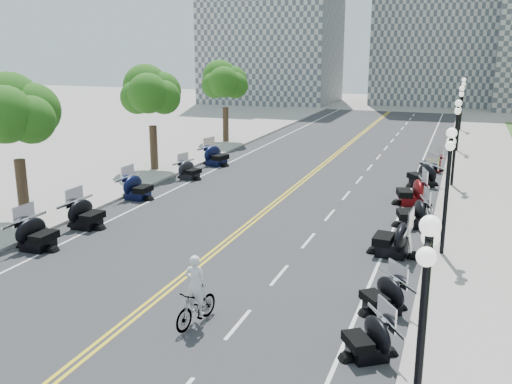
% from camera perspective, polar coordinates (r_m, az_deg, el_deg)
% --- Properties ---
extents(ground, '(160.00, 160.00, 0.00)m').
position_cam_1_polar(ground, '(21.95, -5.68, -7.17)').
color(ground, gray).
extents(road, '(16.00, 90.00, 0.01)m').
position_cam_1_polar(road, '(30.79, 2.41, -0.73)').
color(road, '#333335').
rests_on(road, ground).
extents(centerline_yellow_a, '(0.12, 90.00, 0.00)m').
position_cam_1_polar(centerline_yellow_a, '(30.82, 2.20, -0.70)').
color(centerline_yellow_a, yellow).
rests_on(centerline_yellow_a, road).
extents(centerline_yellow_b, '(0.12, 90.00, 0.00)m').
position_cam_1_polar(centerline_yellow_b, '(30.75, 2.62, -0.74)').
color(centerline_yellow_b, yellow).
rests_on(centerline_yellow_b, road).
extents(edge_line_north, '(0.12, 90.00, 0.00)m').
position_cam_1_polar(edge_line_north, '(29.55, 14.31, -1.82)').
color(edge_line_north, white).
rests_on(edge_line_north, road).
extents(edge_line_south, '(0.12, 90.00, 0.00)m').
position_cam_1_polar(edge_line_south, '(33.23, -8.15, 0.29)').
color(edge_line_south, white).
rests_on(edge_line_south, road).
extents(lane_dash_5, '(0.12, 2.00, 0.00)m').
position_cam_1_polar(lane_dash_5, '(17.42, -1.80, -13.08)').
color(lane_dash_5, white).
rests_on(lane_dash_5, road).
extents(lane_dash_6, '(0.12, 2.00, 0.00)m').
position_cam_1_polar(lane_dash_6, '(20.83, 2.36, -8.29)').
color(lane_dash_6, white).
rests_on(lane_dash_6, road).
extents(lane_dash_7, '(0.12, 2.00, 0.00)m').
position_cam_1_polar(lane_dash_7, '(24.42, 5.25, -4.86)').
color(lane_dash_7, white).
rests_on(lane_dash_7, road).
extents(lane_dash_8, '(0.12, 2.00, 0.00)m').
position_cam_1_polar(lane_dash_8, '(28.13, 7.38, -2.30)').
color(lane_dash_8, white).
rests_on(lane_dash_8, road).
extents(lane_dash_9, '(0.12, 2.00, 0.00)m').
position_cam_1_polar(lane_dash_9, '(31.90, 9.00, -0.35)').
color(lane_dash_9, white).
rests_on(lane_dash_9, road).
extents(lane_dash_10, '(0.12, 2.00, 0.00)m').
position_cam_1_polar(lane_dash_10, '(35.72, 10.27, 1.20)').
color(lane_dash_10, white).
rests_on(lane_dash_10, road).
extents(lane_dash_11, '(0.12, 2.00, 0.00)m').
position_cam_1_polar(lane_dash_11, '(39.58, 11.30, 2.44)').
color(lane_dash_11, white).
rests_on(lane_dash_11, road).
extents(lane_dash_12, '(0.12, 2.00, 0.00)m').
position_cam_1_polar(lane_dash_12, '(43.46, 12.15, 3.46)').
color(lane_dash_12, white).
rests_on(lane_dash_12, road).
extents(lane_dash_13, '(0.12, 2.00, 0.00)m').
position_cam_1_polar(lane_dash_13, '(47.36, 12.86, 4.31)').
color(lane_dash_13, white).
rests_on(lane_dash_13, road).
extents(lane_dash_14, '(0.12, 2.00, 0.00)m').
position_cam_1_polar(lane_dash_14, '(51.28, 13.46, 5.03)').
color(lane_dash_14, white).
rests_on(lane_dash_14, road).
extents(lane_dash_15, '(0.12, 2.00, 0.00)m').
position_cam_1_polar(lane_dash_15, '(55.21, 13.98, 5.65)').
color(lane_dash_15, white).
rests_on(lane_dash_15, road).
extents(lane_dash_16, '(0.12, 2.00, 0.00)m').
position_cam_1_polar(lane_dash_16, '(59.15, 14.43, 6.18)').
color(lane_dash_16, white).
rests_on(lane_dash_16, road).
extents(lane_dash_17, '(0.12, 2.00, 0.00)m').
position_cam_1_polar(lane_dash_17, '(63.10, 14.82, 6.65)').
color(lane_dash_17, white).
rests_on(lane_dash_17, road).
extents(lane_dash_18, '(0.12, 2.00, 0.00)m').
position_cam_1_polar(lane_dash_18, '(67.05, 15.17, 7.06)').
color(lane_dash_18, white).
rests_on(lane_dash_18, road).
extents(lane_dash_19, '(0.12, 2.00, 0.00)m').
position_cam_1_polar(lane_dash_19, '(71.01, 15.48, 7.43)').
color(lane_dash_19, white).
rests_on(lane_dash_19, road).
extents(sidewalk_north, '(5.00, 90.00, 0.15)m').
position_cam_1_polar(sidewalk_north, '(29.45, 22.27, -2.39)').
color(sidewalk_north, '#9E9991').
rests_on(sidewalk_north, ground).
extents(sidewalk_south, '(5.00, 90.00, 0.15)m').
position_cam_1_polar(sidewalk_south, '(35.31, -14.03, 0.94)').
color(sidewalk_south, '#9E9991').
rests_on(sidewalk_south, ground).
extents(distant_block_a, '(18.00, 14.00, 26.00)m').
position_cam_1_polar(distant_block_a, '(84.88, 1.66, 17.79)').
color(distant_block_a, gray).
rests_on(distant_block_a, ground).
extents(street_lamp_1, '(0.50, 1.20, 4.90)m').
position_cam_1_polar(street_lamp_1, '(11.68, 16.18, -14.08)').
color(street_lamp_1, black).
rests_on(street_lamp_1, sidewalk_north).
extents(street_lamp_2, '(0.50, 1.20, 4.90)m').
position_cam_1_polar(street_lamp_2, '(22.97, 18.52, -0.07)').
color(street_lamp_2, black).
rests_on(street_lamp_2, sidewalk_north).
extents(street_lamp_3, '(0.50, 1.20, 4.90)m').
position_cam_1_polar(street_lamp_3, '(34.74, 19.28, 4.60)').
color(street_lamp_3, black).
rests_on(street_lamp_3, sidewalk_north).
extents(street_lamp_4, '(0.50, 1.20, 4.90)m').
position_cam_1_polar(street_lamp_4, '(46.63, 19.66, 6.90)').
color(street_lamp_4, black).
rests_on(street_lamp_4, sidewalk_north).
extents(street_lamp_5, '(0.50, 1.20, 4.90)m').
position_cam_1_polar(street_lamp_5, '(58.57, 19.89, 8.26)').
color(street_lamp_5, black).
rests_on(street_lamp_5, sidewalk_north).
extents(tree_2, '(4.80, 4.80, 9.20)m').
position_cam_1_polar(tree_2, '(28.03, -22.94, 6.53)').
color(tree_2, '#235619').
rests_on(tree_2, sidewalk_south).
extents(tree_3, '(4.80, 4.80, 9.20)m').
position_cam_1_polar(tree_3, '(37.64, -10.40, 9.17)').
color(tree_3, '#235619').
rests_on(tree_3, sidewalk_south).
extents(tree_4, '(4.80, 4.80, 9.20)m').
position_cam_1_polar(tree_4, '(48.34, -3.10, 10.51)').
color(tree_4, '#235619').
rests_on(tree_4, sidewalk_south).
extents(motorcycle_n_4, '(2.48, 2.48, 1.25)m').
position_cam_1_polar(motorcycle_n_4, '(15.80, 11.13, -13.94)').
color(motorcycle_n_4, black).
rests_on(motorcycle_n_4, road).
extents(motorcycle_n_5, '(2.52, 2.52, 1.25)m').
position_cam_1_polar(motorcycle_n_5, '(18.32, 12.55, -9.87)').
color(motorcycle_n_5, black).
rests_on(motorcycle_n_5, road).
extents(motorcycle_n_6, '(2.36, 2.36, 1.57)m').
position_cam_1_polar(motorcycle_n_6, '(23.09, 13.53, -4.34)').
color(motorcycle_n_6, black).
rests_on(motorcycle_n_6, road).
extents(motorcycle_n_7, '(2.57, 2.57, 1.45)m').
position_cam_1_polar(motorcycle_n_7, '(26.92, 15.42, -1.90)').
color(motorcycle_n_7, black).
rests_on(motorcycle_n_7, road).
extents(motorcycle_n_8, '(2.70, 2.70, 1.54)m').
position_cam_1_polar(motorcycle_n_8, '(30.64, 15.29, 0.17)').
color(motorcycle_n_8, '#590A0C').
rests_on(motorcycle_n_8, road).
extents(motorcycle_n_9, '(3.05, 3.05, 1.53)m').
position_cam_1_polar(motorcycle_n_9, '(34.83, 16.30, 1.77)').
color(motorcycle_n_9, black).
rests_on(motorcycle_n_9, road).
extents(motorcycle_n_10, '(2.48, 2.48, 1.30)m').
position_cam_1_polar(motorcycle_n_10, '(39.19, 17.13, 2.90)').
color(motorcycle_n_10, '#590A0C').
rests_on(motorcycle_n_10, road).
extents(motorcycle_s_5, '(2.15, 2.15, 1.48)m').
position_cam_1_polar(motorcycle_s_5, '(24.75, -21.05, -3.76)').
color(motorcycle_s_5, black).
rests_on(motorcycle_s_5, road).
extents(motorcycle_s_6, '(2.17, 2.17, 1.47)m').
position_cam_1_polar(motorcycle_s_6, '(26.93, -16.63, -1.95)').
color(motorcycle_s_6, black).
rests_on(motorcycle_s_6, road).
extents(motorcycle_s_7, '(2.15, 2.15, 1.46)m').
position_cam_1_polar(motorcycle_s_7, '(31.31, -11.76, 0.60)').
color(motorcycle_s_7, black).
rests_on(motorcycle_s_7, road).
extents(motorcycle_s_8, '(2.17, 2.17, 1.28)m').
position_cam_1_polar(motorcycle_s_8, '(35.54, -6.65, 2.30)').
color(motorcycle_s_8, black).
rests_on(motorcycle_s_8, road).
extents(motorcycle_s_9, '(2.65, 2.65, 1.54)m').
position_cam_1_polar(motorcycle_s_9, '(39.43, -4.00, 3.76)').
color(motorcycle_s_9, black).
rests_on(motorcycle_s_9, road).
extents(bicycle, '(0.90, 1.97, 1.14)m').
position_cam_1_polar(bicycle, '(17.28, -6.00, -11.33)').
color(bicycle, '#A51414').
rests_on(bicycle, road).
extents(cyclist_rider, '(0.67, 0.44, 1.84)m').
position_cam_1_polar(cyclist_rider, '(16.69, -6.14, -6.70)').
color(cyclist_rider, silver).
rests_on(cyclist_rider, bicycle).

